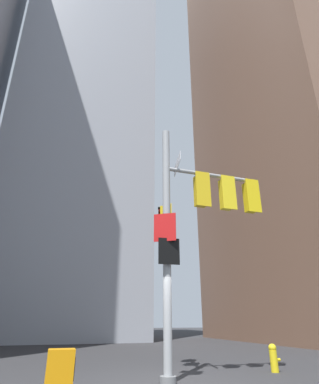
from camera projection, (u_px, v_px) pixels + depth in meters
ground at (168, 384)px, 7.59m from camera, size 120.00×120.00×0.00m
building_tower_right at (307, 98)px, 31.78m from camera, size 17.48×17.48×44.62m
building_mid_block at (83, 125)px, 33.18m from camera, size 12.30×12.30×41.09m
signal_pole_assembly at (190, 217)px, 9.90m from camera, size 3.67×3.14×7.13m
fire_hydrant at (274, 357)px, 9.37m from camera, size 0.33×0.23×0.77m
newspaper_box at (59, 382)px, 5.14m from camera, size 0.45×0.36×0.97m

